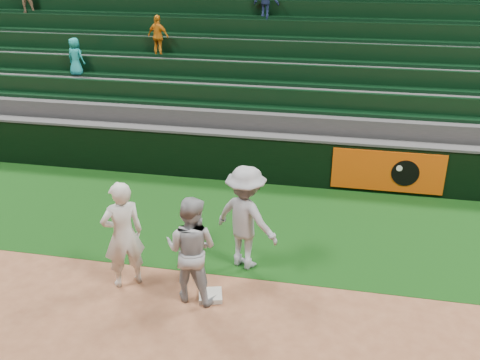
% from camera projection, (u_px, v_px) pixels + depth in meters
% --- Properties ---
extents(ground, '(70.00, 70.00, 0.00)m').
position_uv_depth(ground, '(214.00, 306.00, 8.91)').
color(ground, brown).
rests_on(ground, ground).
extents(foul_grass, '(36.00, 4.20, 0.01)m').
position_uv_depth(foul_grass, '(247.00, 222.00, 11.59)').
color(foul_grass, black).
rests_on(foul_grass, ground).
extents(first_base, '(0.48, 0.48, 0.09)m').
position_uv_depth(first_base, '(210.00, 296.00, 9.11)').
color(first_base, silver).
rests_on(first_base, ground).
extents(first_baseman, '(0.86, 0.81, 1.97)m').
position_uv_depth(first_baseman, '(123.00, 235.00, 9.12)').
color(first_baseman, silver).
rests_on(first_baseman, ground).
extents(baserunner, '(1.01, 0.84, 1.88)m').
position_uv_depth(baserunner, '(191.00, 249.00, 8.77)').
color(baserunner, '#9A9DA4').
rests_on(baserunner, ground).
extents(base_coach, '(1.47, 1.21, 1.98)m').
position_uv_depth(base_coach, '(246.00, 218.00, 9.65)').
color(base_coach, '#999CA6').
rests_on(base_coach, foul_grass).
extents(field_wall, '(36.00, 0.45, 1.25)m').
position_uv_depth(field_wall, '(265.00, 158.00, 13.30)').
color(field_wall, black).
rests_on(field_wall, ground).
extents(stadium_seating, '(36.00, 5.95, 4.85)m').
position_uv_depth(stadium_seating, '(283.00, 80.00, 16.25)').
color(stadium_seating, '#323234').
rests_on(stadium_seating, ground).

